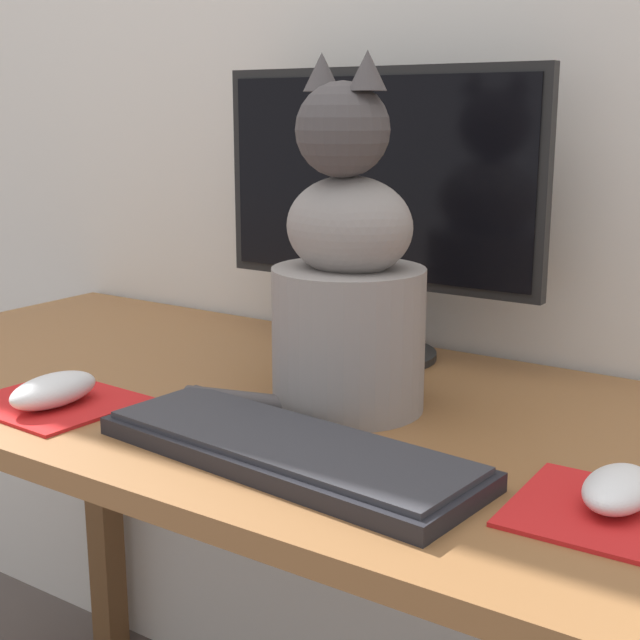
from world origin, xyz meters
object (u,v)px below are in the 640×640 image
Objects in this scene: computer_mouse_right at (619,489)px; cat at (347,283)px; monitor at (376,199)px; keyboard at (287,449)px; computer_mouse_left at (54,390)px.

cat is at bearing 163.75° from computer_mouse_right.
monitor is 1.20× the size of cat.
computer_mouse_right is at bearing 17.69° from keyboard.
computer_mouse_left is 0.29× the size of cat.
computer_mouse_left reaches higher than computer_mouse_right.
computer_mouse_left reaches higher than keyboard.
monitor is at bearing 63.81° from computer_mouse_left.
monitor is 0.55m from computer_mouse_right.
keyboard is 0.31m from computer_mouse_right.
monitor reaches higher than keyboard.
monitor is 4.95× the size of computer_mouse_right.
monitor is 0.23m from cat.
computer_mouse_left is at bearing -170.37° from keyboard.
cat is (-0.34, 0.10, 0.13)m from computer_mouse_right.
keyboard is at bearing 4.54° from computer_mouse_left.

